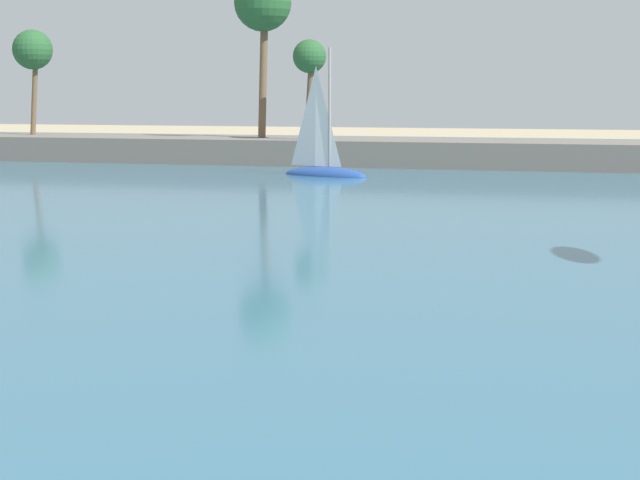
# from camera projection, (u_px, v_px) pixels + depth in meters

# --- Properties ---
(sea) EXTENTS (220.00, 97.28, 0.06)m
(sea) POSITION_uv_depth(u_px,v_px,m) (505.00, 179.00, 57.66)
(sea) COLOR #386B84
(sea) RESTS_ON ground
(palm_headland) EXTENTS (115.38, 6.54, 13.18)m
(palm_headland) POSITION_uv_depth(u_px,v_px,m) (542.00, 129.00, 65.26)
(palm_headland) COLOR slate
(palm_headland) RESTS_ON ground
(sailboat_mid_bay) EXTENTS (5.86, 3.33, 8.14)m
(sailboat_mid_bay) POSITION_uv_depth(u_px,v_px,m) (324.00, 163.00, 59.57)
(sailboat_mid_bay) COLOR #234793
(sailboat_mid_bay) RESTS_ON sea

